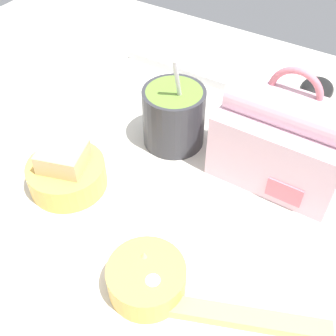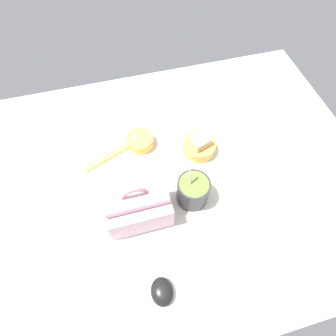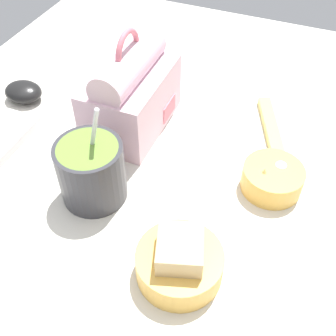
{
  "view_description": "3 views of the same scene",
  "coord_description": "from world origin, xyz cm",
  "px_view_note": "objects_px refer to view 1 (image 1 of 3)",
  "views": [
    {
      "loc": [
        28.38,
        -38.28,
        52.0
      ],
      "look_at": [
        4.43,
        -0.32,
        7.0
      ],
      "focal_mm": 45.0,
      "sensor_mm": 36.0,
      "label": 1
    },
    {
      "loc": [
        16.21,
        44.0,
        85.49
      ],
      "look_at": [
        4.43,
        -0.32,
        7.0
      ],
      "focal_mm": 28.0,
      "sensor_mm": 36.0,
      "label": 2
    },
    {
      "loc": [
        -38.71,
        -17.98,
        55.63
      ],
      "look_at": [
        4.43,
        -0.32,
        7.0
      ],
      "focal_mm": 45.0,
      "sensor_mm": 36.0,
      "label": 3
    }
  ],
  "objects_px": {
    "bento_bowl_sandwich": "(67,172)",
    "bento_bowl_snacks": "(147,277)",
    "soup_cup": "(174,116)",
    "computer_mouse": "(317,90)",
    "lunch_bag": "(283,139)",
    "keyboard": "(210,64)",
    "chopstick_case": "(248,319)"
  },
  "relations": [
    {
      "from": "bento_bowl_snacks",
      "to": "chopstick_case",
      "type": "distance_m",
      "value": 0.13
    },
    {
      "from": "soup_cup",
      "to": "keyboard",
      "type": "bearing_deg",
      "value": 103.25
    },
    {
      "from": "lunch_bag",
      "to": "soup_cup",
      "type": "xyz_separation_m",
      "value": [
        -0.19,
        -0.02,
        -0.02
      ]
    },
    {
      "from": "keyboard",
      "to": "lunch_bag",
      "type": "distance_m",
      "value": 0.34
    },
    {
      "from": "lunch_bag",
      "to": "computer_mouse",
      "type": "relative_size",
      "value": 2.52
    },
    {
      "from": "computer_mouse",
      "to": "chopstick_case",
      "type": "height_order",
      "value": "computer_mouse"
    },
    {
      "from": "soup_cup",
      "to": "computer_mouse",
      "type": "relative_size",
      "value": 2.22
    },
    {
      "from": "keyboard",
      "to": "computer_mouse",
      "type": "distance_m",
      "value": 0.23
    },
    {
      "from": "bento_bowl_snacks",
      "to": "chopstick_case",
      "type": "xyz_separation_m",
      "value": [
        0.13,
        0.03,
        -0.01
      ]
    },
    {
      "from": "soup_cup",
      "to": "chopstick_case",
      "type": "bearing_deg",
      "value": -43.24
    },
    {
      "from": "lunch_bag",
      "to": "bento_bowl_sandwich",
      "type": "height_order",
      "value": "lunch_bag"
    },
    {
      "from": "lunch_bag",
      "to": "computer_mouse",
      "type": "distance_m",
      "value": 0.25
    },
    {
      "from": "keyboard",
      "to": "computer_mouse",
      "type": "bearing_deg",
      "value": 3.94
    },
    {
      "from": "bento_bowl_sandwich",
      "to": "chopstick_case",
      "type": "distance_m",
      "value": 0.34
    },
    {
      "from": "bento_bowl_sandwich",
      "to": "lunch_bag",
      "type": "bearing_deg",
      "value": 36.66
    },
    {
      "from": "keyboard",
      "to": "lunch_bag",
      "type": "height_order",
      "value": "lunch_bag"
    },
    {
      "from": "soup_cup",
      "to": "bento_bowl_sandwich",
      "type": "bearing_deg",
      "value": -114.96
    },
    {
      "from": "bento_bowl_snacks",
      "to": "chopstick_case",
      "type": "bearing_deg",
      "value": 11.34
    },
    {
      "from": "lunch_bag",
      "to": "bento_bowl_snacks",
      "type": "bearing_deg",
      "value": -102.19
    },
    {
      "from": "keyboard",
      "to": "chopstick_case",
      "type": "bearing_deg",
      "value": -57.25
    },
    {
      "from": "computer_mouse",
      "to": "bento_bowl_snacks",
      "type": "bearing_deg",
      "value": -95.2
    },
    {
      "from": "keyboard",
      "to": "chopstick_case",
      "type": "height_order",
      "value": "keyboard"
    },
    {
      "from": "lunch_bag",
      "to": "computer_mouse",
      "type": "xyz_separation_m",
      "value": [
        -0.01,
        0.24,
        -0.06
      ]
    },
    {
      "from": "keyboard",
      "to": "chopstick_case",
      "type": "xyz_separation_m",
      "value": [
        0.31,
        -0.49,
        -0.0
      ]
    },
    {
      "from": "bento_bowl_sandwich",
      "to": "bento_bowl_snacks",
      "type": "distance_m",
      "value": 0.22
    },
    {
      "from": "bento_bowl_snacks",
      "to": "computer_mouse",
      "type": "relative_size",
      "value": 1.28
    },
    {
      "from": "computer_mouse",
      "to": "lunch_bag",
      "type": "bearing_deg",
      "value": -86.88
    },
    {
      "from": "bento_bowl_snacks",
      "to": "keyboard",
      "type": "bearing_deg",
      "value": 109.54
    },
    {
      "from": "keyboard",
      "to": "bento_bowl_sandwich",
      "type": "distance_m",
      "value": 0.43
    },
    {
      "from": "soup_cup",
      "to": "computer_mouse",
      "type": "distance_m",
      "value": 0.32
    },
    {
      "from": "keyboard",
      "to": "bento_bowl_sandwich",
      "type": "bearing_deg",
      "value": -93.57
    },
    {
      "from": "lunch_bag",
      "to": "bento_bowl_snacks",
      "type": "xyz_separation_m",
      "value": [
        -0.06,
        -0.28,
        -0.05
      ]
    }
  ]
}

